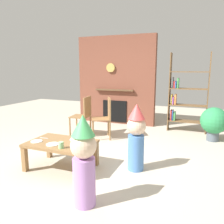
# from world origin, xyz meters

# --- Properties ---
(ground_plane) EXTENTS (12.00, 12.00, 0.00)m
(ground_plane) POSITION_xyz_m (0.00, 0.00, 0.00)
(ground_plane) COLOR #BCB29E
(brick_fireplace_feature) EXTENTS (2.20, 0.28, 2.40)m
(brick_fireplace_feature) POSITION_xyz_m (-0.60, 2.60, 1.19)
(brick_fireplace_feature) COLOR brown
(brick_fireplace_feature) RESTS_ON ground_plane
(bookshelf) EXTENTS (0.90, 0.28, 1.90)m
(bookshelf) POSITION_xyz_m (1.26, 2.40, 0.88)
(bookshelf) COLOR brown
(bookshelf) RESTS_ON ground_plane
(coffee_table) EXTENTS (0.99, 0.67, 0.42)m
(coffee_table) POSITION_xyz_m (-0.33, -0.52, 0.36)
(coffee_table) COLOR olive
(coffee_table) RESTS_ON ground_plane
(paper_cup_near_left) EXTENTS (0.08, 0.08, 0.10)m
(paper_cup_near_left) POSITION_xyz_m (-0.08, -0.52, 0.48)
(paper_cup_near_left) COLOR #E5666B
(paper_cup_near_left) RESTS_ON coffee_table
(paper_cup_near_right) EXTENTS (0.08, 0.08, 0.09)m
(paper_cup_near_right) POSITION_xyz_m (-0.17, -0.75, 0.47)
(paper_cup_near_right) COLOR #8CD18C
(paper_cup_near_right) RESTS_ON coffee_table
(paper_cup_center) EXTENTS (0.06, 0.06, 0.09)m
(paper_cup_center) POSITION_xyz_m (0.04, -0.47, 0.47)
(paper_cup_center) COLOR #F2CC4C
(paper_cup_center) RESTS_ON coffee_table
(paper_plate_front) EXTENTS (0.19, 0.19, 0.01)m
(paper_plate_front) POSITION_xyz_m (-0.37, -0.67, 0.43)
(paper_plate_front) COLOR white
(paper_plate_front) RESTS_ON coffee_table
(paper_plate_rear) EXTENTS (0.17, 0.17, 0.01)m
(paper_plate_rear) POSITION_xyz_m (-0.68, -0.65, 0.43)
(paper_plate_rear) COLOR white
(paper_plate_rear) RESTS_ON coffee_table
(birthday_cake_slice) EXTENTS (0.10, 0.10, 0.07)m
(birthday_cake_slice) POSITION_xyz_m (-0.22, -0.36, 0.46)
(birthday_cake_slice) COLOR pink
(birthday_cake_slice) RESTS_ON coffee_table
(table_fork) EXTENTS (0.15, 0.03, 0.01)m
(table_fork) POSITION_xyz_m (-0.69, -0.46, 0.43)
(table_fork) COLOR silver
(table_fork) RESTS_ON coffee_table
(child_with_cone_hat) EXTENTS (0.29, 0.29, 1.05)m
(child_with_cone_hat) POSITION_xyz_m (0.46, -1.24, 0.55)
(child_with_cone_hat) COLOR #B27FCC
(child_with_cone_hat) RESTS_ON ground_plane
(child_in_pink) EXTENTS (0.28, 0.28, 1.02)m
(child_in_pink) POSITION_xyz_m (0.76, -0.15, 0.54)
(child_in_pink) COLOR #4C7FC6
(child_in_pink) RESTS_ON ground_plane
(dining_chair_left) EXTENTS (0.44, 0.44, 0.90)m
(dining_chair_left) POSITION_xyz_m (-0.85, 1.17, 0.51)
(dining_chair_left) COLOR olive
(dining_chair_left) RESTS_ON ground_plane
(dining_chair_middle) EXTENTS (0.54, 0.54, 0.90)m
(dining_chair_middle) POSITION_xyz_m (-0.31, 1.14, 0.51)
(dining_chair_middle) COLOR olive
(dining_chair_middle) RESTS_ON ground_plane
(potted_plant_tall) EXTENTS (0.56, 0.56, 0.73)m
(potted_plant_tall) POSITION_xyz_m (1.92, 1.81, 0.42)
(potted_plant_tall) COLOR #4C5660
(potted_plant_tall) RESTS_ON ground_plane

